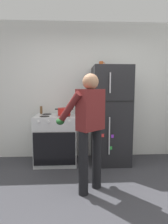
{
  "coord_description": "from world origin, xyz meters",
  "views": [
    {
      "loc": [
        -0.22,
        -1.94,
        1.41
      ],
      "look_at": [
        -0.05,
        1.32,
        1.0
      ],
      "focal_mm": 30.32,
      "sensor_mm": 36.0,
      "label": 1
    }
  ],
  "objects_px": {
    "stove_range": "(56,139)",
    "pepper_mill": "(41,110)",
    "coffee_mug": "(101,64)",
    "red_pot": "(64,112)",
    "refrigerator": "(110,115)",
    "person_cook": "(88,122)"
  },
  "relations": [
    {
      "from": "red_pot",
      "to": "pepper_mill",
      "type": "relative_size",
      "value": 2.28
    },
    {
      "from": "person_cook",
      "to": "pepper_mill",
      "type": "height_order",
      "value": "person_cook"
    },
    {
      "from": "stove_range",
      "to": "pepper_mill",
      "type": "height_order",
      "value": "pepper_mill"
    },
    {
      "from": "refrigerator",
      "to": "person_cook",
      "type": "bearing_deg",
      "value": -115.99
    },
    {
      "from": "refrigerator",
      "to": "red_pot",
      "type": "xyz_separation_m",
      "value": [
        -0.87,
        -0.05,
        0.08
      ]
    },
    {
      "from": "pepper_mill",
      "to": "red_pot",
      "type": "bearing_deg",
      "value": -28.52
    },
    {
      "from": "stove_range",
      "to": "coffee_mug",
      "type": "relative_size",
      "value": 8.18
    },
    {
      "from": "person_cook",
      "to": "pepper_mill",
      "type": "bearing_deg",
      "value": 124.4
    },
    {
      "from": "refrigerator",
      "to": "red_pot",
      "type": "relative_size",
      "value": 5.48
    },
    {
      "from": "stove_range",
      "to": "pepper_mill",
      "type": "relative_size",
      "value": 6.32
    },
    {
      "from": "coffee_mug",
      "to": "red_pot",
      "type": "bearing_deg",
      "value": -171.78
    },
    {
      "from": "refrigerator",
      "to": "red_pot",
      "type": "bearing_deg",
      "value": -176.73
    },
    {
      "from": "refrigerator",
      "to": "person_cook",
      "type": "relative_size",
      "value": 1.13
    },
    {
      "from": "refrigerator",
      "to": "red_pot",
      "type": "height_order",
      "value": "refrigerator"
    },
    {
      "from": "red_pot",
      "to": "pepper_mill",
      "type": "height_order",
      "value": "pepper_mill"
    },
    {
      "from": "person_cook",
      "to": "pepper_mill",
      "type": "distance_m",
      "value": 1.48
    },
    {
      "from": "stove_range",
      "to": "pepper_mill",
      "type": "distance_m",
      "value": 0.65
    },
    {
      "from": "red_pot",
      "to": "pepper_mill",
      "type": "bearing_deg",
      "value": 151.48
    },
    {
      "from": "stove_range",
      "to": "red_pot",
      "type": "distance_m",
      "value": 0.56
    },
    {
      "from": "red_pot",
      "to": "refrigerator",
      "type": "bearing_deg",
      "value": 3.27
    },
    {
      "from": "stove_range",
      "to": "red_pot",
      "type": "height_order",
      "value": "red_pot"
    },
    {
      "from": "red_pot",
      "to": "stove_range",
      "type": "bearing_deg",
      "value": 166.08
    }
  ]
}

